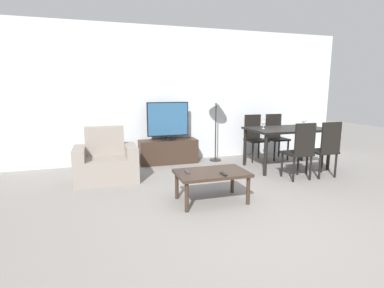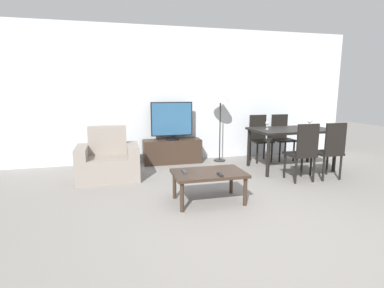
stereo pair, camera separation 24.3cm
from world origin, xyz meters
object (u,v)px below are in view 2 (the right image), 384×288
object	(u,v)px
coffee_table	(209,175)
dining_chair_near_right	(330,149)
armchair	(108,161)
dining_table	(291,133)
tv_stand	(172,151)
wine_glass_right	(267,124)
dining_chair_far_left	(259,136)
dining_chair_near	(303,150)
remote_primary	(184,172)
dining_chair_far	(281,135)
remote_secondary	(220,175)
wine_glass_center	(310,122)
tv	(172,121)
wine_glass_left	(311,121)
floor_lamp	(220,99)

from	to	relation	value
coffee_table	dining_chair_near_right	distance (m)	2.29
armchair	dining_table	world-z (taller)	armchair
tv_stand	wine_glass_right	world-z (taller)	wine_glass_right
dining_chair_far_left	dining_chair_near	bearing A→B (deg)	-90.00
coffee_table	remote_primary	distance (m)	0.33
dining_chair_far	dining_chair_near_right	distance (m)	1.51
remote_secondary	wine_glass_center	distance (m)	2.85
remote_primary	wine_glass_right	world-z (taller)	wine_glass_right
tv	remote_secondary	xyz separation A→B (m)	(0.16, -2.42, -0.44)
wine_glass_left	dining_chair_far	bearing A→B (deg)	120.14
wine_glass_left	wine_glass_right	xyz separation A→B (m)	(-1.03, -0.17, 0.00)
tv	remote_primary	bearing A→B (deg)	-96.49
wine_glass_right	wine_glass_center	bearing A→B (deg)	4.11
dining_chair_near_right	dining_chair_far_left	bearing A→B (deg)	108.55
armchair	dining_chair_near	world-z (taller)	dining_chair_near
floor_lamp	dining_chair_near	bearing A→B (deg)	-64.01
armchair	coffee_table	distance (m)	1.93
floor_lamp	wine_glass_right	world-z (taller)	floor_lamp
tv_stand	dining_chair_far	xyz separation A→B (m)	(2.31, -0.25, 0.28)
dining_chair_near	remote_primary	bearing A→B (deg)	-168.50
dining_chair_near_right	dining_chair_far_left	world-z (taller)	same
dining_chair_near_right	wine_glass_center	distance (m)	0.96
dining_chair_far	wine_glass_center	distance (m)	0.75
dining_chair_near_right	wine_glass_left	bearing A→B (deg)	72.55
armchair	coffee_table	size ratio (longest dim) A/B	1.05
dining_chair_far_left	wine_glass_left	distance (m)	1.03
tv_stand	floor_lamp	size ratio (longest dim) A/B	0.79
dining_chair_far	wine_glass_center	world-z (taller)	dining_chair_far
floor_lamp	remote_secondary	size ratio (longest dim) A/B	9.81
tv	wine_glass_center	world-z (taller)	tv
dining_chair_near_right	wine_glass_left	distance (m)	1.08
wine_glass_left	remote_secondary	bearing A→B (deg)	-146.21
dining_chair_near_right	wine_glass_center	xyz separation A→B (m)	(0.21, 0.88, 0.34)
dining_chair_far	remote_secondary	world-z (taller)	dining_chair_far
dining_chair_far	remote_primary	bearing A→B (deg)	-142.98
tv	dining_chair_near_right	xyz separation A→B (m)	(2.31, -1.75, -0.34)
dining_table	wine_glass_right	bearing A→B (deg)	173.13
tv	wine_glass_left	xyz separation A→B (m)	(2.61, -0.78, 0.00)
dining_chair_near	coffee_table	bearing A→B (deg)	-164.55
tv_stand	dining_chair_near	bearing A→B (deg)	-44.30
tv_stand	remote_secondary	xyz separation A→B (m)	(0.16, -2.42, 0.18)
remote_secondary	wine_glass_center	xyz separation A→B (m)	(2.36, 1.54, 0.44)
dining_chair_far_left	wine_glass_center	world-z (taller)	dining_chair_far_left
floor_lamp	remote_primary	bearing A→B (deg)	-120.59
tv_stand	wine_glass_center	distance (m)	2.74
armchair	wine_glass_center	size ratio (longest dim) A/B	6.76
dining_chair_far	wine_glass_center	size ratio (longest dim) A/B	6.51
dining_chair_near_right	wine_glass_left	xyz separation A→B (m)	(0.31, 0.98, 0.34)
dining_chair_far	dining_chair_far_left	xyz separation A→B (m)	(-0.51, 0.00, 0.00)
dining_table	wine_glass_left	world-z (taller)	wine_glass_left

